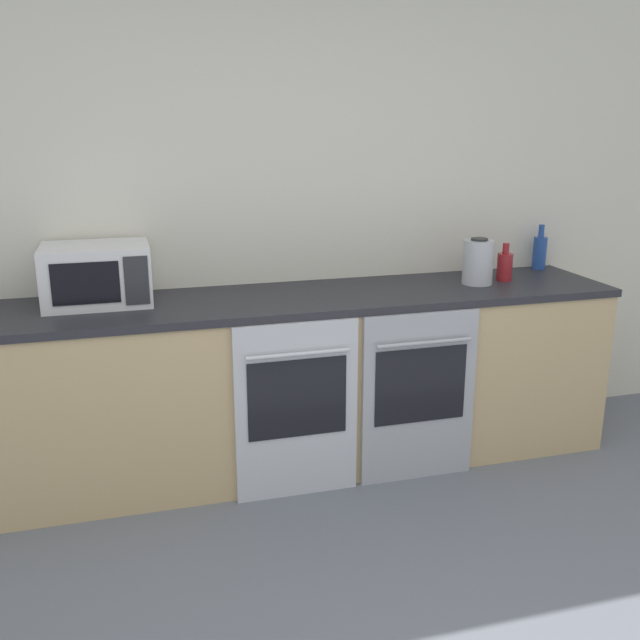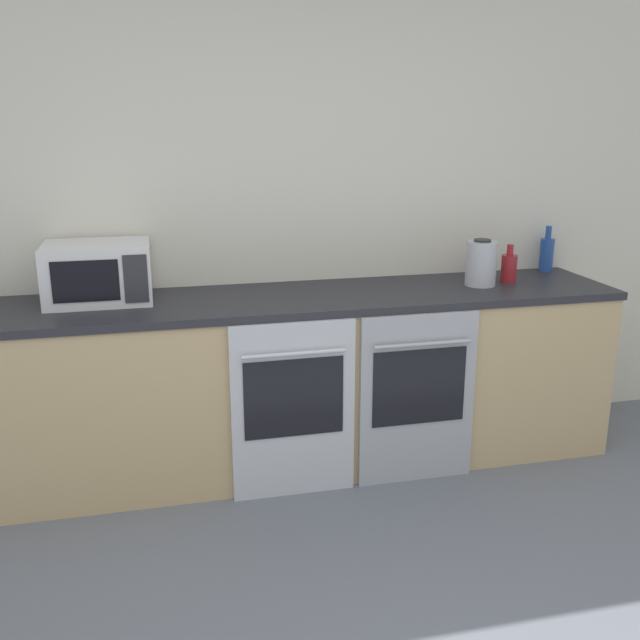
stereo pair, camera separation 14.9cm
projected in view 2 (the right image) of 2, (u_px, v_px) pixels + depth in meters
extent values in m
cube|color=silver|center=(286.00, 214.00, 3.89)|extent=(10.00, 0.06, 2.60)
cube|color=tan|center=(301.00, 384.00, 3.79)|extent=(3.32, 0.66, 0.89)
cube|color=#28282D|center=(300.00, 299.00, 3.66)|extent=(3.35, 0.68, 0.04)
cube|color=silver|center=(293.00, 411.00, 3.44)|extent=(0.61, 0.03, 0.89)
cube|color=black|center=(294.00, 398.00, 3.40)|extent=(0.48, 0.01, 0.39)
cylinder|color=silver|center=(294.00, 354.00, 3.32)|extent=(0.50, 0.02, 0.02)
cube|color=#A8AAAF|center=(417.00, 399.00, 3.58)|extent=(0.61, 0.03, 0.89)
cube|color=black|center=(419.00, 387.00, 3.55)|extent=(0.48, 0.01, 0.39)
cylinder|color=#A8AAAF|center=(423.00, 344.00, 3.46)|extent=(0.50, 0.02, 0.02)
cube|color=silver|center=(98.00, 272.00, 3.50)|extent=(0.51, 0.38, 0.29)
cube|color=black|center=(85.00, 281.00, 3.31)|extent=(0.30, 0.01, 0.20)
cube|color=#2D2D33|center=(136.00, 279.00, 3.36)|extent=(0.11, 0.01, 0.23)
cylinder|color=maroon|center=(509.00, 269.00, 3.92)|extent=(0.09, 0.09, 0.15)
cylinder|color=maroon|center=(510.00, 250.00, 3.90)|extent=(0.04, 0.04, 0.06)
cylinder|color=#234793|center=(547.00, 255.00, 4.20)|extent=(0.08, 0.08, 0.19)
cylinder|color=#234793|center=(549.00, 232.00, 4.16)|extent=(0.03, 0.03, 0.07)
cylinder|color=#B7BABF|center=(481.00, 264.00, 3.84)|extent=(0.16, 0.16, 0.24)
cylinder|color=#262628|center=(483.00, 240.00, 3.80)|extent=(0.09, 0.09, 0.01)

